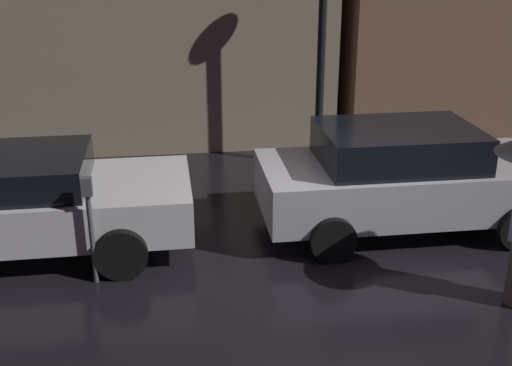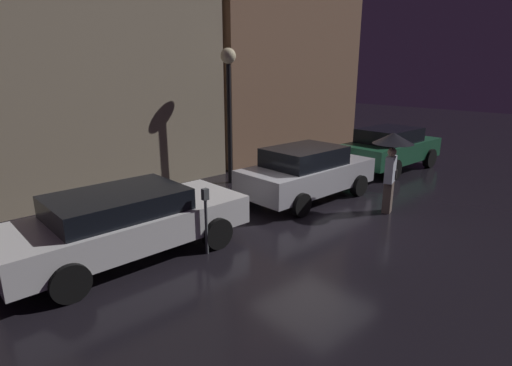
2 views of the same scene
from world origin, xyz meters
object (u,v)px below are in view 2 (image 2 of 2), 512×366
Objects in this scene: parked_car_silver at (307,172)px; street_lamp_near at (229,86)px; parking_meter at (206,214)px; pedestrian_with_umbrella at (392,151)px; parked_car_green at (390,147)px; parked_car_white at (126,221)px.

street_lamp_near reaches higher than parked_car_silver.
street_lamp_near is (3.57, 3.70, 2.20)m from parking_meter.
parked_car_silver is 3.56m from street_lamp_near.
parked_car_green is at bearing 10.97° from pedestrian_with_umbrella.
pedestrian_with_umbrella is 5.20m from street_lamp_near.
street_lamp_near reaches higher than pedestrian_with_umbrella.
pedestrian_with_umbrella reaches higher than parked_car_silver.
parked_car_green reaches higher than parked_car_white.
street_lamp_near is (-1.22, 4.84, 1.44)m from pedestrian_with_umbrella.
parked_car_silver is (5.33, 0.03, 0.05)m from parked_car_white.
parked_car_white is 1.13× the size of street_lamp_near.
parked_car_silver is at bearing 13.69° from parking_meter.
pedestrian_with_umbrella reaches higher than parked_car_white.
parked_car_green is at bearing -24.56° from street_lamp_near.
street_lamp_near is at bearing 29.38° from parked_car_white.
parking_meter is 0.33× the size of street_lamp_near.
parked_car_white is at bearing -150.19° from street_lamp_near.
parked_car_green is 1.02× the size of street_lamp_near.
parked_car_silver is at bearing -177.09° from parked_car_green.
parked_car_green reaches higher than parked_car_silver.
parked_car_silver reaches higher than parking_meter.
parked_car_green is 3.12× the size of parking_meter.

